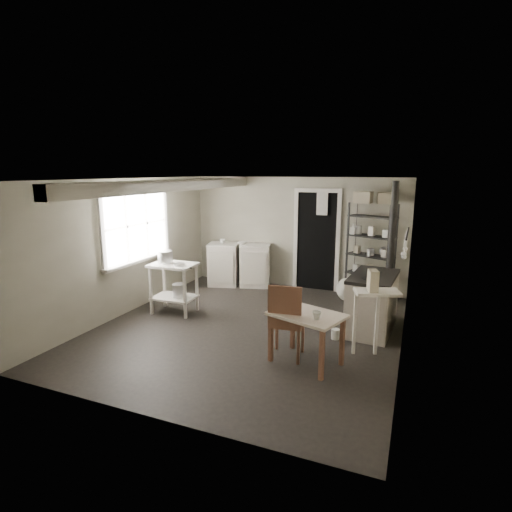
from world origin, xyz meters
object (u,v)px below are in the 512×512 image
at_px(prep_table, 174,290).
at_px(chair, 287,322).
at_px(shelf_rack, 371,250).
at_px(base_cabinets, 240,264).
at_px(work_table, 306,335).
at_px(stove, 372,303).
at_px(flour_sack, 346,288).
at_px(stockpot, 165,259).

bearing_deg(prep_table, chair, -20.95).
distance_m(shelf_rack, chair, 3.05).
height_order(base_cabinets, work_table, base_cabinets).
height_order(stove, work_table, stove).
xyz_separation_m(base_cabinets, stove, (2.92, -1.54, -0.02)).
bearing_deg(stove, flour_sack, 119.25).
bearing_deg(stove, stockpot, -168.02).
bearing_deg(shelf_rack, chair, -81.36).
bearing_deg(shelf_rack, base_cabinets, -157.00).
relative_size(shelf_rack, flour_sack, 4.18).
distance_m(prep_table, base_cabinets, 2.02).
bearing_deg(base_cabinets, stove, -43.83).
relative_size(prep_table, shelf_rack, 0.47).
bearing_deg(shelf_rack, work_table, -75.90).
bearing_deg(chair, shelf_rack, 70.11).
xyz_separation_m(work_table, flour_sack, (0.05, 2.73, -0.14)).
bearing_deg(base_cabinets, stockpot, -120.07).
xyz_separation_m(work_table, chair, (-0.28, 0.08, 0.10)).
distance_m(shelf_rack, stove, 1.68).
distance_m(work_table, flour_sack, 2.74).
height_order(base_cabinets, chair, chair).
bearing_deg(stove, work_table, -109.99).
relative_size(stockpot, stove, 0.24).
distance_m(shelf_rack, work_table, 3.09).
bearing_deg(stockpot, prep_table, -1.79).
distance_m(stockpot, chair, 2.69).
distance_m(prep_table, shelf_rack, 3.70).
xyz_separation_m(shelf_rack, work_table, (-0.42, -3.01, -0.57)).
height_order(chair, flour_sack, chair).
xyz_separation_m(prep_table, flour_sack, (2.67, 1.76, -0.16)).
bearing_deg(stove, prep_table, -167.59).
distance_m(stove, chair, 1.64).
bearing_deg(work_table, chair, 163.11).
bearing_deg(chair, prep_table, 152.65).
bearing_deg(chair, stockpot, 153.76).
relative_size(base_cabinets, work_table, 1.56).
bearing_deg(flour_sack, chair, -97.10).
relative_size(work_table, flour_sack, 2.00).
bearing_deg(work_table, base_cabinets, 127.39).
relative_size(base_cabinets, shelf_rack, 0.75).
height_order(prep_table, flour_sack, prep_table).
xyz_separation_m(prep_table, stockpot, (-0.16, 0.00, 0.54)).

